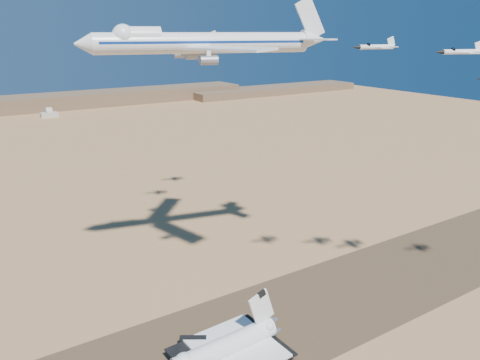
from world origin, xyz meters
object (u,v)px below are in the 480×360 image
carrier_747 (198,43)px  chase_jet_a (376,47)px  shuttle (224,349)px  chase_jet_e (182,43)px  chase_jet_b (461,52)px  chase_jet_f (203,37)px

carrier_747 → chase_jet_a: bearing=-44.0°
carrier_747 → shuttle: bearing=-97.7°
chase_jet_e → chase_jet_b: bearing=-53.4°
chase_jet_f → chase_jet_a: bearing=-77.2°
chase_jet_a → chase_jet_b: chase_jet_a is taller
shuttle → carrier_747: (17.91, 46.01, 88.45)m
carrier_747 → chase_jet_b: size_ratio=5.84×
carrier_747 → chase_jet_f: carrier_747 is taller
carrier_747 → chase_jet_f: (36.10, 63.29, 1.08)m
carrier_747 → chase_jet_b: carrier_747 is taller
shuttle → chase_jet_a: chase_jet_a is taller
shuttle → chase_jet_f: size_ratio=2.79×
shuttle → chase_jet_f: chase_jet_f is taller
carrier_747 → chase_jet_e: (15.52, 44.21, -1.07)m
shuttle → chase_jet_f: 151.26m
chase_jet_b → shuttle: bearing=-174.2°
shuttle → chase_jet_b: (71.22, -18.62, 86.58)m
carrier_747 → chase_jet_f: 72.87m
chase_jet_e → carrier_747: bearing=-91.9°
chase_jet_a → chase_jet_e: 96.36m
carrier_747 → chase_jet_b: bearing=-37.0°
chase_jet_b → chase_jet_f: bearing=118.1°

